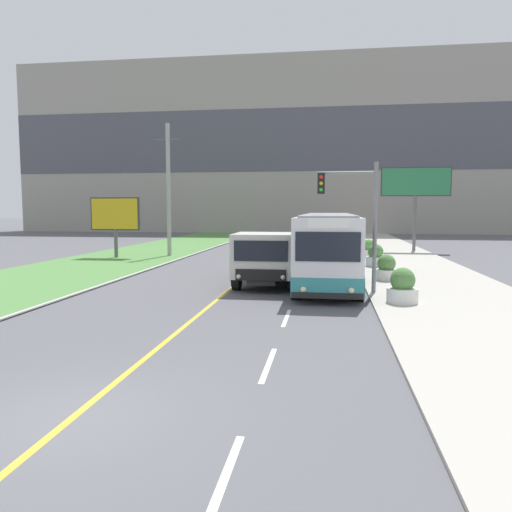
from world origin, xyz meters
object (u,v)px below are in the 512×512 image
(traffic_light_mast, at_px, (356,210))
(billboard_small, at_px, (115,216))
(planter_round_second, at_px, (386,269))
(utility_pole_far, at_px, (168,190))
(billboard_large, at_px, (416,186))
(planter_round_third, at_px, (375,257))
(dump_truck, at_px, (267,259))
(city_bus, at_px, (328,247))
(car_distant, at_px, (333,244))
(planter_round_near, at_px, (402,287))
(planter_round_far, at_px, (369,249))

(traffic_light_mast, height_order, billboard_small, traffic_light_mast)
(planter_round_second, bearing_deg, utility_pole_far, 141.99)
(billboard_large, xyz_separation_m, planter_round_third, (-3.91, -11.23, -4.42))
(billboard_large, relative_size, planter_round_third, 5.11)
(dump_truck, bearing_deg, planter_round_second, 22.21)
(traffic_light_mast, relative_size, planter_round_second, 4.31)
(city_bus, xyz_separation_m, utility_pole_far, (-10.99, 10.67, 3.06))
(city_bus, relative_size, car_distant, 2.89)
(billboard_small, distance_m, planter_round_third, 17.26)
(planter_round_near, bearing_deg, city_bus, 115.20)
(billboard_large, height_order, planter_round_third, billboard_large)
(car_distant, bearing_deg, traffic_light_mast, -87.69)
(traffic_light_mast, bearing_deg, billboard_large, 74.73)
(planter_round_near, relative_size, planter_round_second, 1.03)
(traffic_light_mast, xyz_separation_m, planter_round_second, (1.56, 3.41, -2.66))
(city_bus, xyz_separation_m, car_distant, (0.36, 14.09, -0.87))
(car_distant, height_order, planter_round_far, car_distant)
(utility_pole_far, relative_size, billboard_large, 1.41)
(utility_pole_far, height_order, planter_round_far, utility_pole_far)
(billboard_small, bearing_deg, utility_pole_far, 29.58)
(traffic_light_mast, bearing_deg, utility_pole_far, 130.63)
(car_distant, relative_size, traffic_light_mast, 0.85)
(car_distant, height_order, planter_round_near, car_distant)
(utility_pole_far, xyz_separation_m, traffic_light_mast, (12.06, -14.05, -1.36))
(car_distant, xyz_separation_m, traffic_light_mast, (0.70, -17.46, 2.57))
(planter_round_near, bearing_deg, utility_pole_far, 130.07)
(dump_truck, height_order, utility_pole_far, utility_pole_far)
(traffic_light_mast, xyz_separation_m, planter_round_near, (1.49, -2.06, -2.64))
(planter_round_third, bearing_deg, dump_truck, -124.33)
(car_distant, xyz_separation_m, planter_round_third, (2.28, -8.59, -0.05))
(dump_truck, height_order, car_distant, dump_truck)
(dump_truck, distance_m, planter_round_near, 6.12)
(city_bus, distance_m, planter_round_third, 6.17)
(billboard_large, distance_m, planter_round_second, 17.72)
(car_distant, bearing_deg, city_bus, -91.46)
(traffic_light_mast, xyz_separation_m, billboard_small, (-15.20, 12.26, -0.43))
(utility_pole_far, xyz_separation_m, billboard_small, (-3.15, -1.79, -1.78))
(planter_round_third, height_order, planter_round_far, planter_round_third)
(city_bus, distance_m, planter_round_far, 11.33)
(car_distant, distance_m, planter_round_near, 19.64)
(car_distant, distance_m, traffic_light_mast, 17.66)
(billboard_large, xyz_separation_m, planter_round_far, (-3.86, -5.76, -4.45))
(dump_truck, bearing_deg, billboard_large, 64.21)
(traffic_light_mast, distance_m, billboard_large, 20.91)
(utility_pole_far, relative_size, billboard_small, 2.25)
(planter_round_near, bearing_deg, dump_truck, 146.55)
(billboard_large, xyz_separation_m, planter_round_near, (-4.00, -22.16, -4.45))
(dump_truck, xyz_separation_m, planter_round_third, (5.17, 7.57, -0.56))
(utility_pole_far, relative_size, planter_round_second, 7.76)
(traffic_light_mast, bearing_deg, planter_round_third, 79.93)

